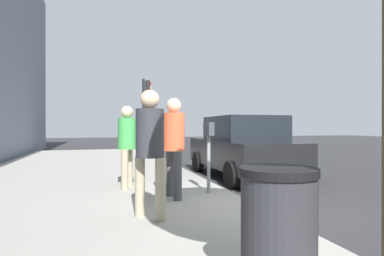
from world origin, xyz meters
name	(u,v)px	position (x,y,z in m)	size (l,w,h in m)	color
ground_plane	(251,210)	(0.00, 0.00, 0.00)	(80.00, 80.00, 0.00)	#2B2B2D
sidewalk_slab	(68,221)	(0.00, 3.00, 0.07)	(28.00, 6.00, 0.15)	gray
parking_meter	(209,142)	(0.87, 0.48, 1.17)	(0.36, 0.12, 1.41)	gray
pedestrian_at_meter	(174,138)	(0.66, 1.24, 1.26)	(0.55, 0.40, 1.85)	#47474C
pedestrian_bystander	(150,142)	(-0.48, 1.85, 1.26)	(0.47, 0.40, 1.85)	tan
parking_officer	(127,140)	(1.84, 2.00, 1.20)	(0.52, 0.39, 1.77)	tan
parked_sedan_near	(241,147)	(3.19, -1.35, 0.89)	(4.43, 2.03, 1.77)	black
traffic_signal	(146,104)	(9.69, 0.52, 2.58)	(0.24, 0.44, 3.60)	black
trash_bin	(278,234)	(-2.85, 1.24, 0.66)	(0.59, 0.59, 1.01)	#2D2D33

